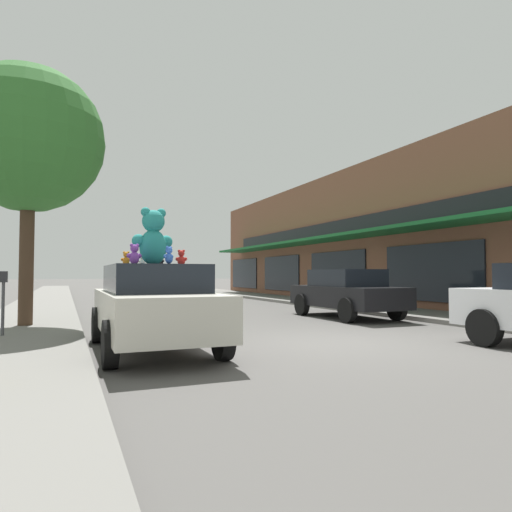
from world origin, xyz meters
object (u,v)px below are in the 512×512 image
at_px(teddy_bear_white, 142,260).
at_px(parking_meter, 3,294).
at_px(teddy_bear_purple, 134,254).
at_px(parked_car_far_center, 346,292).
at_px(teddy_bear_blue, 169,255).
at_px(teddy_bear_red, 181,258).
at_px(street_tree, 29,140).
at_px(teddy_bear_cream, 153,260).
at_px(teddy_bear_giant, 153,238).
at_px(plush_art_car, 153,304).
at_px(teddy_bear_black, 161,260).
at_px(teddy_bear_orange, 126,259).

height_order(teddy_bear_white, parking_meter, teddy_bear_white).
relative_size(teddy_bear_purple, parked_car_far_center, 0.08).
height_order(teddy_bear_blue, teddy_bear_red, teddy_bear_red).
xyz_separation_m(teddy_bear_white, street_tree, (-2.22, 3.31, 2.99)).
distance_m(teddy_bear_cream, parked_car_far_center, 7.05).
height_order(teddy_bear_giant, teddy_bear_red, teddy_bear_giant).
distance_m(teddy_bear_red, parked_car_far_center, 6.82).
xyz_separation_m(plush_art_car, parking_meter, (-2.56, 2.19, 0.13)).
distance_m(parked_car_far_center, street_tree, 9.64).
distance_m(teddy_bear_purple, parking_meter, 3.44).
xyz_separation_m(teddy_bear_giant, teddy_bear_cream, (0.16, 0.92, -0.37)).
relative_size(plush_art_car, teddy_bear_blue, 15.49).
height_order(plush_art_car, teddy_bear_cream, teddy_bear_cream).
height_order(plush_art_car, parking_meter, plush_art_car).
xyz_separation_m(teddy_bear_black, street_tree, (-2.61, 3.09, 2.98)).
height_order(teddy_bear_white, teddy_bear_cream, teddy_bear_cream).
height_order(teddy_bear_orange, parked_car_far_center, teddy_bear_orange).
height_order(plush_art_car, street_tree, street_tree).
distance_m(teddy_bear_purple, teddy_bear_blue, 0.78).
bearing_deg(teddy_bear_orange, plush_art_car, 140.94).
xyz_separation_m(teddy_bear_orange, parked_car_far_center, (6.97, 3.28, -0.84)).
bearing_deg(teddy_bear_white, parked_car_far_center, -146.38).
relative_size(teddy_bear_white, teddy_bear_orange, 0.83).
xyz_separation_m(parked_car_far_center, parking_meter, (-9.11, -1.59, 0.15)).
height_order(teddy_bear_cream, teddy_bear_red, teddy_bear_red).
xyz_separation_m(teddy_bear_blue, parked_car_far_center, (6.50, 4.79, -0.84)).
height_order(teddy_bear_giant, street_tree, street_tree).
bearing_deg(street_tree, teddy_bear_blue, -65.30).
bearing_deg(parking_meter, teddy_bear_purple, -49.63).
relative_size(teddy_bear_red, street_tree, 0.05).
xyz_separation_m(teddy_bear_purple, teddy_bear_red, (1.00, 0.90, -0.02)).
bearing_deg(street_tree, parked_car_far_center, -2.02).
relative_size(teddy_bear_purple, teddy_bear_black, 1.42).
relative_size(teddy_bear_white, street_tree, 0.03).
bearing_deg(teddy_bear_giant, teddy_bear_purple, 37.23).
bearing_deg(teddy_bear_orange, teddy_bear_cream, -130.30).
height_order(plush_art_car, teddy_bear_giant, teddy_bear_giant).
xyz_separation_m(teddy_bear_red, street_tree, (-2.91, 3.56, 2.94)).
distance_m(teddy_bear_giant, parking_meter, 3.51).
bearing_deg(teddy_bear_cream, teddy_bear_giant, 41.61).
distance_m(plush_art_car, teddy_bear_red, 1.17).
distance_m(teddy_bear_white, parked_car_far_center, 7.32).
relative_size(plush_art_car, teddy_bear_black, 17.56).
bearing_deg(teddy_bear_giant, plush_art_car, 103.97).
bearing_deg(teddy_bear_black, teddy_bear_purple, 121.64).
bearing_deg(plush_art_car, teddy_bear_orange, 130.25).
bearing_deg(teddy_bear_white, teddy_bear_cream, -134.17).
distance_m(teddy_bear_cream, teddy_bear_red, 0.63).
xyz_separation_m(plush_art_car, teddy_bear_purple, (-0.39, -0.37, 0.86)).
bearing_deg(street_tree, teddy_bear_black, -49.78).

